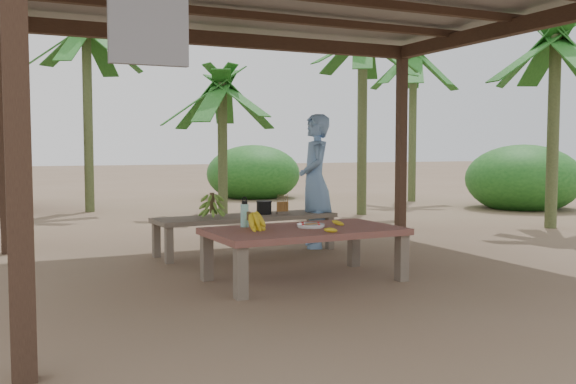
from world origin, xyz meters
name	(u,v)px	position (x,y,z in m)	size (l,w,h in m)	color
ground	(303,268)	(0.00, 0.00, 0.00)	(80.00, 80.00, 0.00)	brown
work_table	(304,235)	(-0.28, -0.58, 0.43)	(1.83, 1.06, 0.50)	brown
bench	(246,220)	(-0.20, 1.14, 0.39)	(2.24, 0.75, 0.45)	brown
ripe_banana_bunch	(249,220)	(-0.80, -0.49, 0.59)	(0.31, 0.26, 0.19)	yellow
plate	(311,226)	(-0.19, -0.56, 0.52)	(0.26, 0.26, 0.04)	white
loose_banana_front	(331,230)	(-0.20, -0.96, 0.52)	(0.04, 0.15, 0.04)	yellow
loose_banana_side	(338,223)	(0.13, -0.50, 0.52)	(0.04, 0.16, 0.04)	yellow
water_flask	(245,214)	(-0.75, -0.26, 0.62)	(0.08, 0.08, 0.29)	#42CEBB
green_banana_stalk	(212,204)	(-0.63, 1.11, 0.60)	(0.26, 0.26, 0.30)	#598C2D
cooking_pot	(264,208)	(0.05, 1.19, 0.53)	(0.18, 0.18, 0.15)	black
skewer_rack	(283,204)	(0.26, 1.12, 0.57)	(0.18, 0.08, 0.24)	#A57F47
woman	(315,181)	(0.74, 1.19, 0.84)	(0.61, 0.40, 1.67)	#74A2DC
banana_plant_ne	(363,50)	(3.33, 4.34, 3.06)	(1.80, 1.80, 3.56)	#596638
banana_plant_n	(222,98)	(0.97, 5.43, 2.18)	(1.80, 1.80, 2.65)	#596638
banana_plant_nw	(86,43)	(-1.23, 6.99, 3.27)	(1.80, 1.80, 3.78)	#596638
banana_plant_e	(555,54)	(4.98, 1.38, 2.70)	(1.80, 1.80, 3.19)	#596638
banana_plant_far	(413,65)	(5.94, 6.39, 3.15)	(1.80, 1.80, 3.65)	#596638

